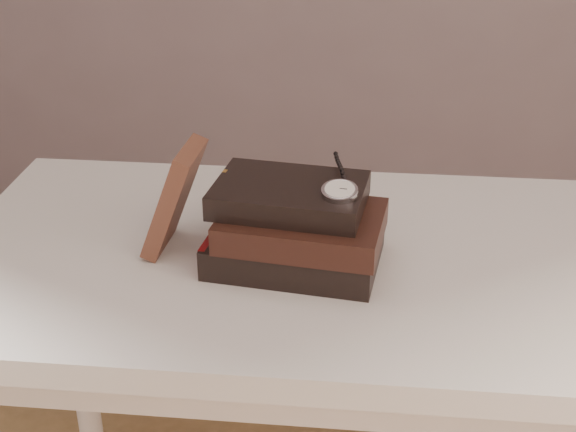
# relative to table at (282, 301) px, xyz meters

# --- Properties ---
(table) EXTENTS (1.00, 0.60, 0.75)m
(table) POSITION_rel_table_xyz_m (0.00, 0.00, 0.00)
(table) COLOR silver
(table) RESTS_ON ground
(book_stack) EXTENTS (0.26, 0.20, 0.12)m
(book_stack) POSITION_rel_table_xyz_m (0.02, -0.03, 0.15)
(book_stack) COLOR black
(book_stack) RESTS_ON table
(journal) EXTENTS (0.09, 0.11, 0.17)m
(journal) POSITION_rel_table_xyz_m (-0.16, -0.01, 0.18)
(journal) COLOR #45241A
(journal) RESTS_ON table
(pocket_watch) EXTENTS (0.06, 0.15, 0.02)m
(pocket_watch) POSITION_rel_table_xyz_m (0.09, -0.05, 0.22)
(pocket_watch) COLOR silver
(pocket_watch) RESTS_ON book_stack
(eyeglasses) EXTENTS (0.11, 0.13, 0.05)m
(eyeglasses) POSITION_rel_table_xyz_m (-0.05, 0.06, 0.16)
(eyeglasses) COLOR silver
(eyeglasses) RESTS_ON book_stack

